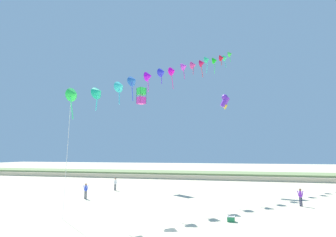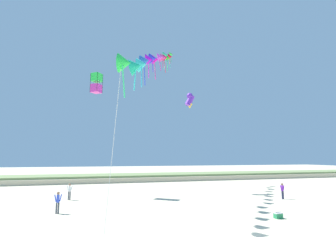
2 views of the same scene
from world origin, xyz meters
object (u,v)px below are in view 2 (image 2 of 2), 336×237
person_near_left (58,201)px  large_kite_low_lead (190,100)px  person_near_right (70,190)px  person_mid_center (282,190)px  large_kite_mid_trail (96,83)px  beach_cooler (278,215)px

person_near_left → large_kite_low_lead: 21.92m
person_near_right → person_mid_center: (22.26, -5.98, -0.02)m
large_kite_mid_trail → beach_cooler: (13.28, -17.12, -13.85)m
large_kite_mid_trail → beach_cooler: size_ratio=4.44×
person_near_right → large_kite_mid_trail: size_ratio=0.68×
person_mid_center → large_kite_low_lead: large_kite_low_lead is taller
person_near_right → large_kite_low_lead: size_ratio=0.77×
person_mid_center → beach_cooler: (-6.63, -7.47, -0.77)m
person_near_left → large_kite_low_lead: large_kite_low_lead is taller
person_near_right → large_kite_mid_trail: (2.35, 3.67, 13.07)m
person_near_left → beach_cooler: (16.01, -6.39, -0.78)m
person_near_right → beach_cooler: person_near_right is taller
person_near_left → large_kite_mid_trail: 17.12m
person_near_left → beach_cooler: 17.25m
person_mid_center → large_kite_mid_trail: size_ratio=0.66×
person_near_right → large_kite_mid_trail: large_kite_mid_trail is taller
beach_cooler → large_kite_low_lead: bearing=91.6°
person_near_left → person_near_right: (0.37, 7.06, 0.00)m
person_near_left → large_kite_mid_trail: (2.73, 10.72, 13.07)m
person_near_left → large_kite_low_lead: size_ratio=0.77×
person_near_left → large_kite_mid_trail: bearing=75.7°
large_kite_mid_trail → person_near_right: bearing=-122.7°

